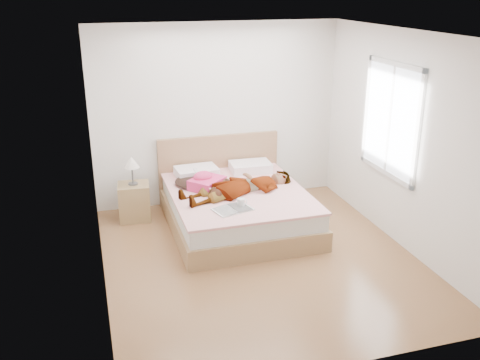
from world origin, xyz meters
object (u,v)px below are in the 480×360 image
Objects in this scene: phone at (196,171)px; magazine at (233,209)px; woman at (240,183)px; towel at (206,182)px; coffee_mug at (241,203)px; nightstand at (134,199)px; plush_toy at (216,194)px; bed at (236,205)px.

phone is 1.02m from magazine.
towel reaches higher than woman.
woman is 11.67× the size of coffee_mug.
phone is at bearing -16.78° from nightstand.
nightstand is (-0.96, 0.81, -0.28)m from plush_toy.
woman reaches higher than coffee_mug.
phone is 0.43× the size of plush_toy.
coffee_mug is 0.57× the size of plush_toy.
phone is (-0.50, 0.40, 0.09)m from woman.
coffee_mug is (0.13, 0.07, 0.04)m from magazine.
coffee_mug is (-0.14, -0.50, -0.06)m from woman.
nightstand is (-1.07, 1.22, -0.22)m from magazine.
woman is 15.65× the size of phone.
bed is at bearing -22.95° from nightstand.
plush_toy is (-0.37, -0.16, -0.04)m from woman.
phone reaches higher than coffee_mug.
towel is 4.02× the size of coffee_mug.
phone is 0.59m from plush_toy.
woman is 1.51m from nightstand.
bed reaches higher than woman.
plush_toy is 1.29m from nightstand.
towel is at bearing -135.13° from woman.
nightstand is at bearing 157.05° from bed.
towel is (-0.38, 0.13, 0.33)m from bed.
nightstand is at bearing 135.96° from coffee_mug.
magazine is 3.69× the size of coffee_mug.
plush_toy reaches higher than magazine.
woman reaches higher than plush_toy.
bed is 1.41m from nightstand.
coffee_mug is at bearing 28.22° from magazine.
phone is 0.05× the size of bed.
nightstand is at bearing 155.58° from towel.
towel reaches higher than magazine.
phone is 0.96m from nightstand.
towel is 0.62× the size of nightstand.
towel is 2.30× the size of plush_toy.
woman is at bearing 23.44° from plush_toy.
magazine is at bearing -91.85° from phone.
woman is at bearing 74.63° from coffee_mug.
nightstand reaches higher than plush_toy.
bed is 3.70× the size of towel.
bed is 0.52m from towel.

